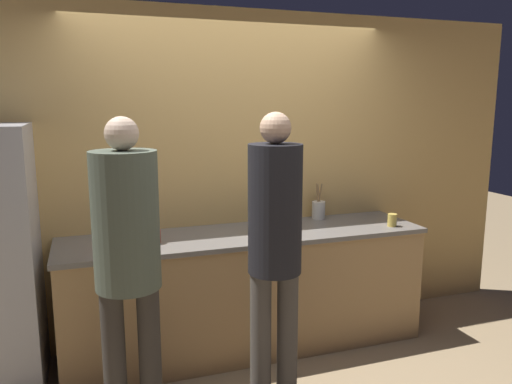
{
  "coord_description": "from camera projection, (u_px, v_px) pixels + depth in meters",
  "views": [
    {
      "loc": [
        -1.12,
        -3.09,
        1.9
      ],
      "look_at": [
        0.0,
        0.16,
        1.27
      ],
      "focal_mm": 35.0,
      "sensor_mm": 36.0,
      "label": 1
    }
  ],
  "objects": [
    {
      "name": "ground_plane",
      "position": [
        263.0,
        370.0,
        3.57
      ],
      "size": [
        14.0,
        14.0,
        0.0
      ],
      "primitive_type": "plane",
      "color": "#9E8460"
    },
    {
      "name": "wall_back",
      "position": [
        233.0,
        176.0,
        4.03
      ],
      "size": [
        5.2,
        0.06,
        2.6
      ],
      "color": "#E0B266",
      "rests_on": "ground_plane"
    },
    {
      "name": "counter",
      "position": [
        246.0,
        290.0,
        3.86
      ],
      "size": [
        2.75,
        0.72,
        0.92
      ],
      "color": "tan",
      "rests_on": "ground_plane"
    },
    {
      "name": "person_left",
      "position": [
        127.0,
        248.0,
        2.74
      ],
      "size": [
        0.36,
        0.36,
        1.82
      ],
      "color": "#38332D",
      "rests_on": "ground_plane"
    },
    {
      "name": "person_center",
      "position": [
        275.0,
        240.0,
        2.97
      ],
      "size": [
        0.32,
        0.32,
        1.84
      ],
      "color": "#4C4742",
      "rests_on": "ground_plane"
    },
    {
      "name": "fruit_bowl",
      "position": [
        268.0,
        227.0,
        3.7
      ],
      "size": [
        0.28,
        0.28,
        0.15
      ],
      "color": "beige",
      "rests_on": "counter"
    },
    {
      "name": "utensil_crock",
      "position": [
        319.0,
        209.0,
        4.2
      ],
      "size": [
        0.11,
        0.11,
        0.3
      ],
      "color": "silver",
      "rests_on": "counter"
    },
    {
      "name": "bottle_clear",
      "position": [
        135.0,
        238.0,
        3.35
      ],
      "size": [
        0.07,
        0.07,
        0.18
      ],
      "color": "silver",
      "rests_on": "counter"
    },
    {
      "name": "bottle_red",
      "position": [
        112.0,
        239.0,
        3.31
      ],
      "size": [
        0.07,
        0.07,
        0.19
      ],
      "color": "red",
      "rests_on": "counter"
    },
    {
      "name": "cup_red",
      "position": [
        154.0,
        237.0,
        3.48
      ],
      "size": [
        0.09,
        0.09,
        0.09
      ],
      "color": "#A33D33",
      "rests_on": "counter"
    },
    {
      "name": "cup_yellow",
      "position": [
        392.0,
        220.0,
        3.94
      ],
      "size": [
        0.07,
        0.07,
        0.1
      ],
      "color": "gold",
      "rests_on": "counter"
    }
  ]
}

